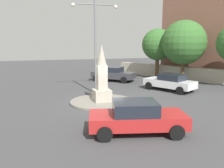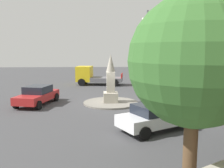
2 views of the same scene
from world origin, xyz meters
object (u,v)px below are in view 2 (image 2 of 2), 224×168
Objects in this scene: car_red_parked_right at (38,95)px; tree_mid_cluster at (194,62)px; streetlamp at (147,47)px; car_white_far_side at (156,116)px; truck_yellow_near_island at (93,76)px; monument at (111,83)px.

tree_mid_cluster is (12.52, 7.19, 3.13)m from car_red_parked_right.
streetlamp reaches higher than car_white_far_side.
car_white_far_side is 17.15m from truck_yellow_near_island.
monument is at bearing -162.02° from car_white_far_side.
car_white_far_side is at bearing 12.54° from truck_yellow_near_island.
car_white_far_side is at bearing 50.26° from car_red_parked_right.
truck_yellow_near_island is at bearing -167.46° from car_white_far_side.
car_red_parked_right is at bearing -91.44° from streetlamp.
car_red_parked_right is at bearing -150.12° from tree_mid_cluster.
monument is at bearing -95.56° from streetlamp.
car_red_parked_right is at bearing -89.45° from monument.
monument is at bearing -172.77° from tree_mid_cluster.
tree_mid_cluster is (6.12, -0.50, 3.14)m from car_white_far_side.
streetlamp is 1.26× the size of tree_mid_cluster.
truck_yellow_near_island is (-16.74, -3.72, 0.30)m from car_white_far_side.
monument is 0.67× the size of tree_mid_cluster.
truck_yellow_near_island is (-10.56, -4.34, -3.31)m from streetlamp.
truck_yellow_near_island is at bearing -170.99° from monument.
monument is 3.83m from streetlamp.
monument is 0.83× the size of car_white_far_side.
streetlamp reaches higher than monument.
tree_mid_cluster is (12.57, 1.59, 2.23)m from monument.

